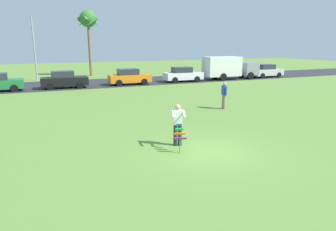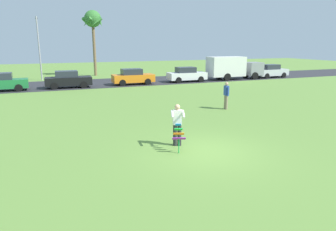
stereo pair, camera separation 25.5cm
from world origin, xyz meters
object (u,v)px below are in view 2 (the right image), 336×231
at_px(streetlight_pole, 39,44).
at_px(parked_truck_grey_van, 232,67).
at_px(parked_car_black, 68,80).
at_px(palm_tree_right_near, 93,22).
at_px(parked_car_green, 2,82).
at_px(parked_car_silver, 271,71).
at_px(parked_car_white, 187,75).
at_px(kite_held, 179,134).
at_px(person_walker_near, 226,95).
at_px(parked_car_orange, 133,77).
at_px(person_kite_flyer, 177,123).

bearing_deg(streetlight_pole, parked_truck_grey_van, -20.34).
xyz_separation_m(parked_car_black, streetlight_pole, (-2.32, 7.60, 3.22)).
height_order(parked_car_black, palm_tree_right_near, palm_tree_right_near).
height_order(parked_car_green, palm_tree_right_near, palm_tree_right_near).
bearing_deg(parked_car_silver, palm_tree_right_near, 152.05).
xyz_separation_m(parked_car_green, parked_car_white, (17.94, 0.00, 0.00)).
distance_m(parked_car_green, parked_car_white, 17.94).
relative_size(kite_held, person_walker_near, 0.61).
relative_size(parked_car_orange, person_walker_near, 2.44).
xyz_separation_m(parked_car_green, parked_car_silver, (29.39, 0.00, 0.00)).
bearing_deg(person_kite_flyer, parked_car_black, 98.22).
relative_size(person_kite_flyer, parked_car_orange, 0.41).
bearing_deg(parked_car_silver, parked_car_black, 179.99).
bearing_deg(parked_truck_grey_van, kite_held, -128.16).
bearing_deg(person_kite_flyer, person_walker_near, 43.10).
xyz_separation_m(parked_car_black, parked_truck_grey_van, (18.19, -0.00, 0.64)).
bearing_deg(parked_car_black, palm_tree_right_near, 68.09).
xyz_separation_m(kite_held, parked_car_white, (9.82, 19.91, 0.08)).
distance_m(person_kite_flyer, streetlight_pole, 27.48).
bearing_deg(parked_car_black, parked_car_orange, -0.01).
relative_size(parked_car_white, parked_truck_grey_van, 0.63).
height_order(kite_held, parked_car_white, parked_car_white).
relative_size(streetlight_pole, person_walker_near, 4.05).
relative_size(person_kite_flyer, parked_car_white, 0.41).
bearing_deg(person_walker_near, parked_car_white, 74.59).
distance_m(parked_car_white, streetlight_pole, 16.85).
bearing_deg(parked_truck_grey_van, person_kite_flyer, -128.70).
distance_m(parked_car_orange, parked_car_silver, 17.51).
distance_m(person_kite_flyer, person_walker_near, 7.90).
distance_m(parked_car_black, parked_car_silver, 23.81).
bearing_deg(parked_car_orange, kite_held, -100.70).
height_order(person_kite_flyer, person_walker_near, same).
bearing_deg(parked_car_white, parked_truck_grey_van, -0.02).
bearing_deg(person_walker_near, parked_car_green, 135.60).
relative_size(kite_held, palm_tree_right_near, 0.13).
xyz_separation_m(parked_car_white, palm_tree_right_near, (-8.17, 10.41, 6.00)).
xyz_separation_m(parked_car_orange, parked_car_silver, (17.51, -0.00, 0.00)).
bearing_deg(person_kite_flyer, parked_car_silver, 42.44).
bearing_deg(parked_truck_grey_van, palm_tree_right_near, 143.36).
height_order(palm_tree_right_near, person_walker_near, palm_tree_right_near).
xyz_separation_m(parked_car_green, parked_car_black, (5.58, 0.00, 0.00)).
height_order(parked_car_white, streetlight_pole, streetlight_pole).
bearing_deg(person_walker_near, streetlight_pole, 116.89).
relative_size(parked_car_white, parked_car_silver, 1.00).
relative_size(parked_car_black, parked_truck_grey_van, 0.63).
bearing_deg(palm_tree_right_near, parked_car_silver, -27.95).
distance_m(person_kite_flyer, parked_car_white, 21.49).
bearing_deg(parked_car_silver, person_walker_near, -137.81).
xyz_separation_m(parked_car_silver, streetlight_pole, (-26.13, 7.60, 3.22)).
bearing_deg(parked_car_silver, streetlight_pole, 163.78).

